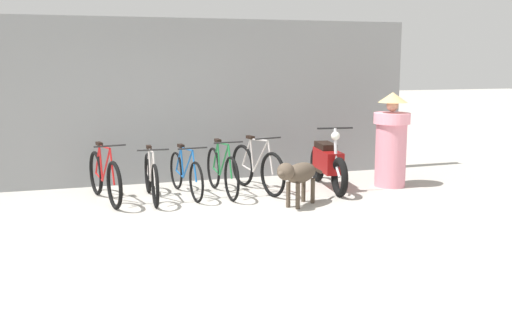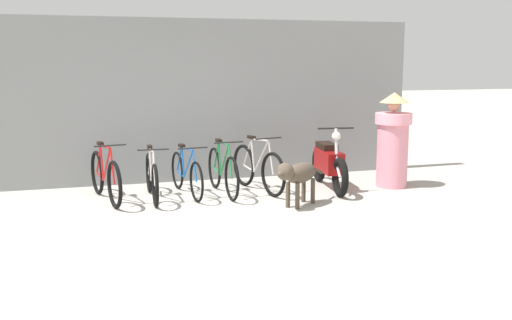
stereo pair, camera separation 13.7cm
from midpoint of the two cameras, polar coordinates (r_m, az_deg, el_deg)
ground_plane at (r=7.78m, az=-4.48°, el=-6.23°), size 60.00×60.00×0.00m
shop_wall_back at (r=10.49m, az=-8.38°, el=5.57°), size 8.79×0.20×2.81m
bicycle_0 at (r=9.26m, az=-14.63°, el=-1.62°), size 0.49×1.73×0.90m
bicycle_1 at (r=9.24m, az=-10.36°, el=-1.67°), size 0.46×1.66×0.83m
bicycle_2 at (r=9.45m, az=-7.12°, el=-1.34°), size 0.46×1.65×0.81m
bicycle_3 at (r=9.47m, az=-3.67°, el=-1.11°), size 0.46×1.67×0.89m
bicycle_4 at (r=9.68m, az=-0.31°, el=-0.81°), size 0.51×1.64×0.91m
motorcycle at (r=9.93m, az=6.47°, el=-0.31°), size 0.58×1.86×1.06m
stray_dog at (r=8.66m, az=3.57°, el=-1.34°), size 1.01×0.81×0.69m
person_in_robes at (r=10.23m, az=12.38°, el=1.90°), size 0.75×0.75×1.58m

